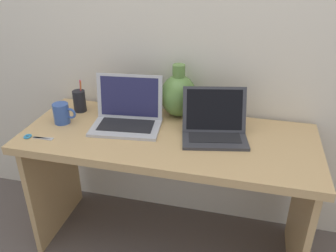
{
  "coord_description": "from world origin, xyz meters",
  "views": [
    {
      "loc": [
        0.36,
        -1.45,
        1.54
      ],
      "look_at": [
        0.0,
        0.0,
        0.76
      ],
      "focal_mm": 37.48,
      "sensor_mm": 36.0,
      "label": 1
    }
  ],
  "objects_px": {
    "laptop_right": "(214,124)",
    "scissors": "(33,137)",
    "laptop_left": "(128,112)",
    "coffee_mug": "(62,113)",
    "pen_cup": "(80,101)",
    "green_vase": "(178,95)"
  },
  "relations": [
    {
      "from": "laptop_right",
      "to": "green_vase",
      "type": "bearing_deg",
      "value": 140.33
    },
    {
      "from": "laptop_right",
      "to": "green_vase",
      "type": "xyz_separation_m",
      "value": [
        -0.22,
        0.18,
        0.06
      ]
    },
    {
      "from": "laptop_left",
      "to": "green_vase",
      "type": "bearing_deg",
      "value": 35.95
    },
    {
      "from": "green_vase",
      "to": "scissors",
      "type": "bearing_deg",
      "value": -146.55
    },
    {
      "from": "scissors",
      "to": "laptop_right",
      "type": "bearing_deg",
      "value": 15.53
    },
    {
      "from": "laptop_right",
      "to": "laptop_left",
      "type": "bearing_deg",
      "value": 178.23
    },
    {
      "from": "green_vase",
      "to": "pen_cup",
      "type": "xyz_separation_m",
      "value": [
        -0.54,
        -0.08,
        -0.06
      ]
    },
    {
      "from": "laptop_left",
      "to": "green_vase",
      "type": "height_order",
      "value": "green_vase"
    },
    {
      "from": "laptop_left",
      "to": "pen_cup",
      "type": "xyz_separation_m",
      "value": [
        -0.31,
        0.09,
        -0.0
      ]
    },
    {
      "from": "laptop_right",
      "to": "coffee_mug",
      "type": "bearing_deg",
      "value": -176.36
    },
    {
      "from": "laptop_right",
      "to": "scissors",
      "type": "bearing_deg",
      "value": -164.47
    },
    {
      "from": "pen_cup",
      "to": "coffee_mug",
      "type": "bearing_deg",
      "value": -98.76
    },
    {
      "from": "laptop_left",
      "to": "scissors",
      "type": "distance_m",
      "value": 0.47
    },
    {
      "from": "green_vase",
      "to": "pen_cup",
      "type": "bearing_deg",
      "value": -171.79
    },
    {
      "from": "laptop_right",
      "to": "scissors",
      "type": "distance_m",
      "value": 0.87
    },
    {
      "from": "coffee_mug",
      "to": "scissors",
      "type": "bearing_deg",
      "value": -108.45
    },
    {
      "from": "pen_cup",
      "to": "scissors",
      "type": "relative_size",
      "value": 1.23
    },
    {
      "from": "laptop_left",
      "to": "coffee_mug",
      "type": "relative_size",
      "value": 2.98
    },
    {
      "from": "laptop_left",
      "to": "laptop_right",
      "type": "xyz_separation_m",
      "value": [
        0.44,
        -0.01,
        -0.01
      ]
    },
    {
      "from": "laptop_left",
      "to": "scissors",
      "type": "xyz_separation_m",
      "value": [
        -0.4,
        -0.25,
        -0.06
      ]
    },
    {
      "from": "coffee_mug",
      "to": "pen_cup",
      "type": "height_order",
      "value": "pen_cup"
    },
    {
      "from": "laptop_right",
      "to": "pen_cup",
      "type": "relative_size",
      "value": 1.9
    }
  ]
}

